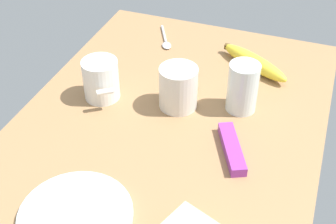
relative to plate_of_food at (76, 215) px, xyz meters
The scene contains 8 objects.
tabletop 29.67cm from the plate_of_food, 11.94° to the right, with size 90.00×64.00×2.00cm, color #936D47.
plate_of_food is the anchor object (origin of this frame).
coffee_mug_black 34.87cm from the plate_of_food, 18.76° to the left, with size 9.97×8.99×9.35cm.
coffee_mug_milky 36.34cm from the plate_of_food, ahead, with size 10.66×8.41×9.71cm.
glass_of_milk 44.05cm from the plate_of_food, 26.25° to the right, with size 6.65×6.65×11.28cm.
banana 58.98cm from the plate_of_food, 18.65° to the right, with size 13.93×19.33×3.82cm.
spoon 60.96cm from the plate_of_food, ahead, with size 11.91×7.12×0.80cm.
snack_bar 32.55cm from the plate_of_food, 40.18° to the right, with size 13.74×3.01×2.00cm, color purple.
Camera 1 is at (-71.28, -26.04, 65.76)cm, focal length 49.81 mm.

